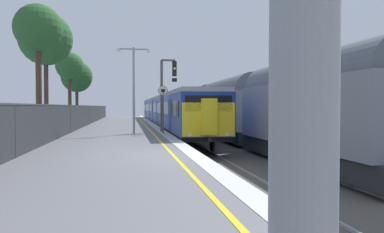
# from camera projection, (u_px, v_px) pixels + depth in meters

# --- Properties ---
(ground) EXTENTS (17.40, 110.00, 1.21)m
(ground) POSITION_uv_depth(u_px,v_px,m) (255.00, 170.00, 13.34)
(ground) COLOR slate
(commuter_train_at_platform) EXTENTS (2.83, 42.44, 3.81)m
(commuter_train_at_platform) POSITION_uv_depth(u_px,v_px,m) (166.00, 110.00, 39.12)
(commuter_train_at_platform) COLOR navy
(commuter_train_at_platform) RESTS_ON ground
(freight_train_adjacent_track) EXTENTS (2.60, 53.05, 4.85)m
(freight_train_adjacent_track) POSITION_uv_depth(u_px,v_px,m) (211.00, 107.00, 36.24)
(freight_train_adjacent_track) COLOR #232326
(freight_train_adjacent_track) RESTS_ON ground
(signal_gantry) EXTENTS (1.10, 0.24, 4.80)m
(signal_gantry) POSITION_uv_depth(u_px,v_px,m) (166.00, 86.00, 24.65)
(signal_gantry) COLOR #47474C
(signal_gantry) RESTS_ON ground
(speed_limit_sign) EXTENTS (0.59, 0.08, 2.93)m
(speed_limit_sign) POSITION_uv_depth(u_px,v_px,m) (163.00, 103.00, 22.62)
(speed_limit_sign) COLOR #59595B
(speed_limit_sign) RESTS_ON ground
(platform_lamp_mid) EXTENTS (2.00, 0.20, 5.22)m
(platform_lamp_mid) POSITION_uv_depth(u_px,v_px,m) (134.00, 83.00, 22.41)
(platform_lamp_mid) COLOR #93999E
(platform_lamp_mid) RESTS_ON ground
(platform_back_fence) EXTENTS (0.07, 99.00, 1.77)m
(platform_back_fence) POSITION_uv_depth(u_px,v_px,m) (15.00, 130.00, 11.93)
(platform_back_fence) COLOR #282B2D
(platform_back_fence) RESTS_ON ground
(background_tree_left) EXTENTS (3.74, 3.74, 7.15)m
(background_tree_left) POSITION_uv_depth(u_px,v_px,m) (77.00, 78.00, 45.01)
(background_tree_left) COLOR #473323
(background_tree_left) RESTS_ON ground
(background_tree_centre) EXTENTS (2.87, 2.95, 7.32)m
(background_tree_centre) POSITION_uv_depth(u_px,v_px,m) (70.00, 68.00, 38.64)
(background_tree_centre) COLOR #473323
(background_tree_centre) RESTS_ON ground
(background_tree_right) EXTENTS (2.90, 2.90, 7.87)m
(background_tree_right) POSITION_uv_depth(u_px,v_px,m) (37.00, 31.00, 22.41)
(background_tree_right) COLOR #473323
(background_tree_right) RESTS_ON ground
(background_tree_back) EXTENTS (4.14, 4.14, 9.06)m
(background_tree_back) POSITION_uv_depth(u_px,v_px,m) (47.00, 41.00, 29.26)
(background_tree_back) COLOR #473323
(background_tree_back) RESTS_ON ground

